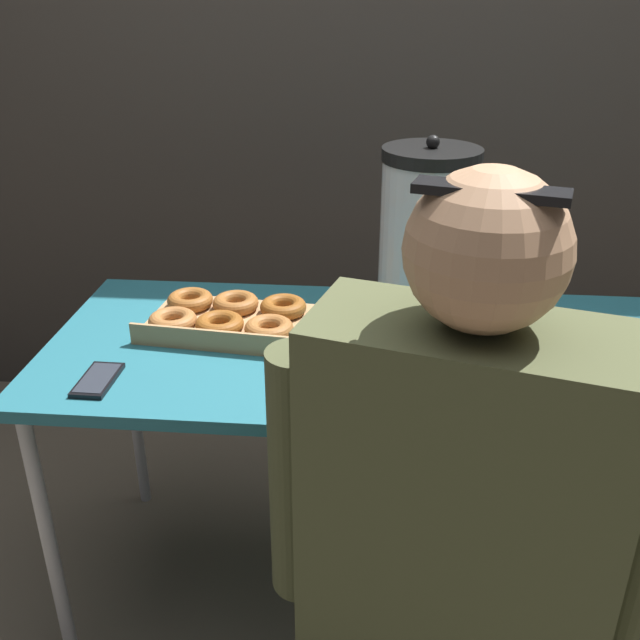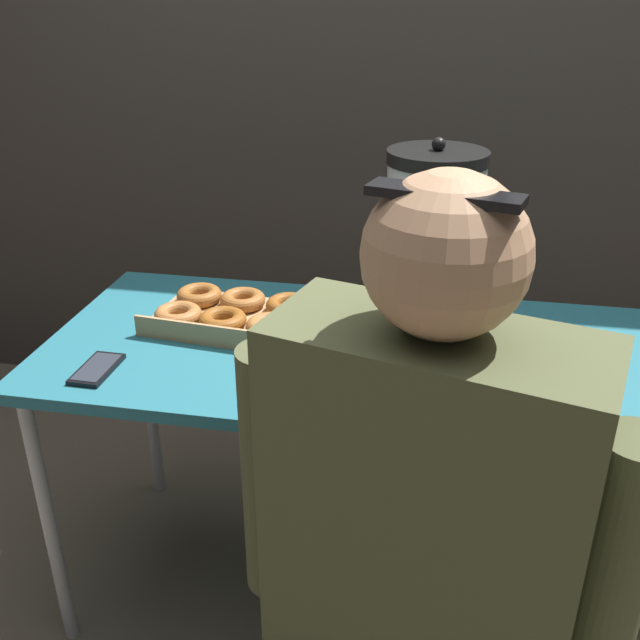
{
  "view_description": "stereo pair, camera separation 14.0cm",
  "coord_description": "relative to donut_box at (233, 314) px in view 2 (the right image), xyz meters",
  "views": [
    {
      "loc": [
        0.03,
        -1.43,
        1.48
      ],
      "look_at": [
        -0.1,
        0.0,
        0.79
      ],
      "focal_mm": 40.0,
      "sensor_mm": 36.0,
      "label": 1
    },
    {
      "loc": [
        0.17,
        -1.42,
        1.48
      ],
      "look_at": [
        -0.1,
        0.0,
        0.79
      ],
      "focal_mm": 40.0,
      "sensor_mm": 36.0,
      "label": 2
    }
  ],
  "objects": [
    {
      "name": "back_wall",
      "position": [
        0.32,
        0.92,
        0.58
      ],
      "size": [
        6.0,
        0.11,
        2.64
      ],
      "color": "#38332D",
      "rests_on": "ground"
    },
    {
      "name": "coffee_urn",
      "position": [
        0.46,
        0.05,
        0.19
      ],
      "size": [
        0.22,
        0.25,
        0.45
      ],
      "color": "silver",
      "rests_on": "folding_table"
    },
    {
      "name": "ground_plane",
      "position": [
        0.32,
        -0.07,
        -0.75
      ],
      "size": [
        12.0,
        12.0,
        0.0
      ],
      "primitive_type": "plane",
      "color": "brown"
    },
    {
      "name": "person_seated",
      "position": [
        0.49,
        -0.62,
        -0.15
      ],
      "size": [
        0.62,
        0.35,
        1.27
      ],
      "rotation": [
        0.0,
        0.0,
        2.87
      ],
      "color": "#33332D",
      "rests_on": "ground"
    },
    {
      "name": "cell_phone",
      "position": [
        -0.22,
        -0.28,
        -0.02
      ],
      "size": [
        0.07,
        0.14,
        0.01
      ],
      "rotation": [
        0.0,
        0.0,
        -0.02
      ],
      "color": "black",
      "rests_on": "folding_table"
    },
    {
      "name": "folding_table",
      "position": [
        0.32,
        -0.07,
        -0.07
      ],
      "size": [
        1.44,
        0.67,
        0.73
      ],
      "color": "#236675",
      "rests_on": "ground"
    },
    {
      "name": "donut_box",
      "position": [
        0.0,
        0.0,
        0.0
      ],
      "size": [
        0.4,
        0.3,
        0.05
      ],
      "rotation": [
        0.0,
        0.0,
        -0.1
      ],
      "color": "tan",
      "rests_on": "folding_table"
    }
  ]
}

